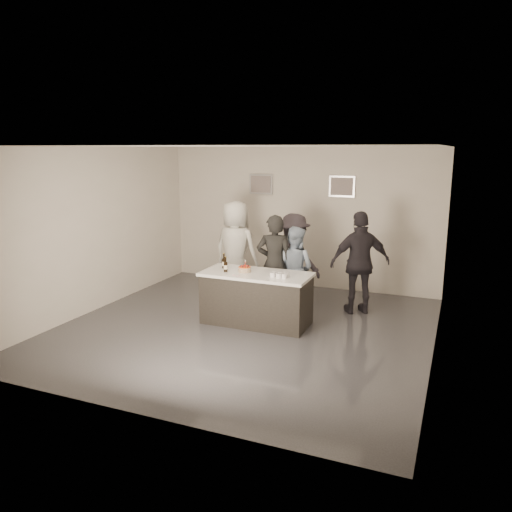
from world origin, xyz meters
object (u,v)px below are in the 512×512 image
(person_main_black, at_px, (274,264))
(person_guest_right, at_px, (360,263))
(bar_counter, at_px, (256,298))
(beer_bottle_a, at_px, (224,261))
(beer_bottle_b, at_px, (226,264))
(cake, at_px, (245,270))
(person_guest_back, at_px, (293,258))
(person_main_blue, at_px, (294,268))
(person_guest_left, at_px, (236,250))

(person_main_black, height_order, person_guest_right, person_guest_right)
(bar_counter, height_order, person_main_black, person_main_black)
(beer_bottle_a, bearing_deg, beer_bottle_b, -57.82)
(cake, bearing_deg, person_main_black, 69.11)
(person_main_black, relative_size, person_guest_right, 0.96)
(beer_bottle_a, distance_m, person_guest_back, 1.60)
(beer_bottle_a, relative_size, person_main_blue, 0.16)
(person_main_black, bearing_deg, beer_bottle_a, 26.47)
(cake, xyz_separation_m, beer_bottle_b, (-0.30, -0.12, 0.09))
(person_guest_back, bearing_deg, cake, 89.03)
(bar_counter, height_order, beer_bottle_a, beer_bottle_a)
(beer_bottle_a, bearing_deg, bar_counter, -8.00)
(person_main_blue, bearing_deg, person_guest_right, -153.20)
(bar_counter, distance_m, person_guest_left, 1.75)
(person_main_black, height_order, person_guest_left, person_guest_left)
(bar_counter, relative_size, person_guest_left, 0.95)
(bar_counter, height_order, cake, cake)
(beer_bottle_b, xyz_separation_m, person_guest_back, (0.70, 1.58, -0.16))
(beer_bottle_b, height_order, person_main_black, person_main_black)
(cake, xyz_separation_m, person_main_blue, (0.57, 0.99, -0.15))
(bar_counter, distance_m, person_main_black, 0.85)
(person_guest_back, bearing_deg, beer_bottle_b, 80.55)
(bar_counter, bearing_deg, cake, -177.47)
(person_main_black, bearing_deg, beer_bottle_b, 41.40)
(person_main_blue, relative_size, person_guest_back, 0.90)
(beer_bottle_a, height_order, person_guest_left, person_guest_left)
(bar_counter, relative_size, person_guest_back, 1.06)
(person_main_black, xyz_separation_m, person_guest_back, (0.12, 0.73, -0.03))
(cake, height_order, person_main_black, person_main_black)
(person_main_blue, bearing_deg, person_main_black, 55.72)
(person_main_black, distance_m, person_guest_left, 1.23)
(beer_bottle_a, height_order, beer_bottle_b, same)
(person_guest_back, bearing_deg, person_guest_right, -173.49)
(beer_bottle_b, height_order, person_guest_back, person_guest_back)
(beer_bottle_a, distance_m, beer_bottle_b, 0.27)
(beer_bottle_a, relative_size, beer_bottle_b, 1.00)
(bar_counter, height_order, person_guest_back, person_guest_back)
(beer_bottle_a, bearing_deg, cake, -12.97)
(beer_bottle_b, xyz_separation_m, person_guest_right, (2.03, 1.39, -0.09))
(person_main_blue, bearing_deg, beer_bottle_a, 54.80)
(bar_counter, xyz_separation_m, person_guest_left, (-1.00, 1.34, 0.53))
(person_guest_left, relative_size, person_guest_back, 1.12)
(cake, relative_size, person_guest_back, 0.12)
(beer_bottle_a, xyz_separation_m, person_guest_left, (-0.35, 1.25, -0.05))
(cake, relative_size, person_main_black, 0.12)
(cake, xyz_separation_m, person_guest_left, (-0.79, 1.35, 0.04))
(person_guest_left, bearing_deg, beer_bottle_b, 115.77)
(beer_bottle_b, relative_size, person_guest_left, 0.13)
(person_guest_back, bearing_deg, person_main_black, 94.84)
(bar_counter, height_order, beer_bottle_b, beer_bottle_b)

